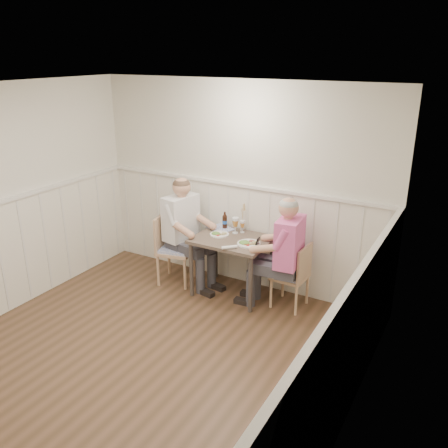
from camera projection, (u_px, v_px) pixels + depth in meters
name	position (u px, v px, depth m)	size (l,w,h in m)	color
ground_plane	(130.00, 370.00, 4.58)	(4.50, 4.50, 0.00)	#493420
room_shell	(118.00, 222.00, 4.06)	(4.04, 4.54, 2.60)	silver
wainscot	(169.00, 278.00, 4.91)	(4.00, 4.49, 1.34)	white
dining_table	(232.00, 246.00, 5.81)	(0.92, 0.70, 0.75)	#5B5247
chair_right	(294.00, 274.00, 5.57)	(0.40, 0.40, 0.80)	tan
chair_left	(172.00, 246.00, 6.19)	(0.52, 0.52, 0.92)	tan
man_in_pink	(285.00, 263.00, 5.48)	(0.68, 0.47, 1.41)	#3F3F47
diner_cream	(184.00, 239.00, 6.15)	(0.73, 0.52, 1.44)	#3F3F47
plate_man	(248.00, 243.00, 5.58)	(0.28, 0.28, 0.07)	white
plate_diner	(218.00, 234.00, 5.87)	(0.24, 0.24, 0.06)	white
beer_glass_a	(242.00, 225.00, 5.93)	(0.06, 0.06, 0.16)	silver
beer_glass_b	(235.00, 223.00, 5.89)	(0.08, 0.08, 0.20)	silver
beer_bottle	(225.00, 221.00, 6.07)	(0.06, 0.06, 0.22)	black
rolled_napkin	(230.00, 247.00, 5.46)	(0.16, 0.15, 0.04)	white
grass_vase	(242.00, 217.00, 5.98)	(0.04, 0.04, 0.38)	silver
gingham_mat	(221.00, 228.00, 6.09)	(0.38, 0.35, 0.01)	#5267B5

